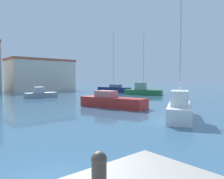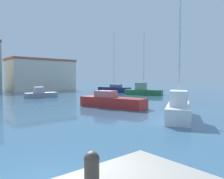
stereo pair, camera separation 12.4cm
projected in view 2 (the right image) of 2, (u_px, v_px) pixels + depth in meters
The scene contains 8 objects.
water at pixel (91, 99), 29.18m from camera, with size 160.00×160.00×0.00m, color #38607F.
mooring_bollard at pixel (92, 169), 3.24m from camera, with size 0.24×0.24×0.59m.
sailboat_white_outer_mooring at pixel (179, 108), 14.68m from camera, with size 5.58×4.21×8.62m.
sailboat_green_far_right at pixel (143, 91), 36.21m from camera, with size 4.35×6.35×10.28m.
motorboat_red_center_channel at pixel (112, 101), 20.61m from camera, with size 3.44×6.89×1.55m.
sailboat_navy_behind_lamppost at pixel (114, 89), 43.17m from camera, with size 2.91×7.35×12.12m.
motorboat_grey_distant_east at pixel (41, 94), 31.29m from camera, with size 4.56×1.81×1.51m.
warehouse_block at pixel (41, 75), 49.26m from camera, with size 14.06×7.83×7.05m.
Camera 2 is at (-1.67, -4.00, 2.76)m, focal length 34.62 mm.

